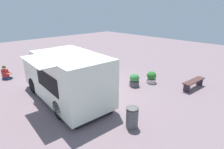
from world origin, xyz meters
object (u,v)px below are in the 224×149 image
(food_truck, at_px, (65,78))
(planter_flowering_far, at_px, (151,77))
(planter_flowering_near, at_px, (134,80))
(plaza_bench, at_px, (194,82))
(person_customer, at_px, (6,74))
(trash_bin, at_px, (132,117))

(food_truck, height_order, planter_flowering_far, food_truck)
(planter_flowering_near, height_order, plaza_bench, planter_flowering_near)
(person_customer, height_order, trash_bin, person_customer)
(planter_flowering_far, bearing_deg, plaza_bench, -65.35)
(planter_flowering_near, xyz_separation_m, plaza_bench, (2.13, -2.54, 0.01))
(food_truck, distance_m, planter_flowering_near, 3.98)
(food_truck, height_order, plaza_bench, food_truck)
(plaza_bench, bearing_deg, trash_bin, 178.84)
(plaza_bench, bearing_deg, planter_flowering_far, 114.65)
(planter_flowering_far, bearing_deg, trash_bin, -154.31)
(trash_bin, bearing_deg, person_customer, 102.40)
(person_customer, height_order, plaza_bench, person_customer)
(food_truck, relative_size, plaza_bench, 3.13)
(food_truck, xyz_separation_m, trash_bin, (0.59, -3.71, -0.70))
(person_customer, bearing_deg, planter_flowering_near, -51.92)
(person_customer, bearing_deg, planter_flowering_far, -47.81)
(planter_flowering_near, distance_m, plaza_bench, 3.32)
(person_customer, relative_size, trash_bin, 1.03)
(planter_flowering_far, xyz_separation_m, plaza_bench, (0.99, -2.15, 0.03))
(food_truck, relative_size, trash_bin, 6.59)
(planter_flowering_far, height_order, plaza_bench, planter_flowering_far)
(food_truck, relative_size, person_customer, 6.41)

